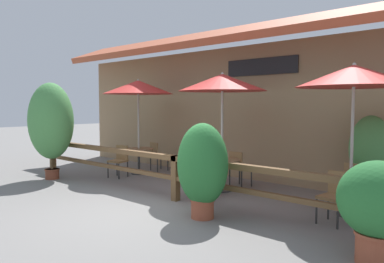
{
  "coord_description": "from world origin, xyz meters",
  "views": [
    {
      "loc": [
        5.4,
        -4.51,
        2.0
      ],
      "look_at": [
        0.07,
        1.49,
        1.44
      ],
      "focal_mm": 35.0,
      "sensor_mm": 36.0,
      "label": 1
    }
  ],
  "objects_px": {
    "chair_far_wallside": "(357,182)",
    "potted_plant_small_flowering": "(203,167)",
    "dining_table_far": "(351,183)",
    "potted_plant_corner_fern": "(51,122)",
    "potted_plant_entrance_palm": "(370,154)",
    "potted_plant_broad_leaf": "(379,205)",
    "patio_umbrella_near": "(138,87)",
    "patio_umbrella_middle": "(222,83)",
    "dining_table_near": "(139,154)",
    "chair_middle_streetside": "(206,174)",
    "chair_near_wallside": "(157,155)",
    "chair_far_streetside": "(335,194)",
    "patio_umbrella_far": "(354,76)",
    "chair_near_streetside": "(119,159)",
    "chair_middle_wallside": "(239,167)",
    "dining_table_middle": "(222,166)"
  },
  "relations": [
    {
      "from": "chair_far_wallside",
      "to": "potted_plant_small_flowering",
      "type": "distance_m",
      "value": 3.14
    },
    {
      "from": "dining_table_far",
      "to": "potted_plant_small_flowering",
      "type": "distance_m",
      "value": 2.71
    },
    {
      "from": "potted_plant_corner_fern",
      "to": "potted_plant_entrance_palm",
      "type": "bearing_deg",
      "value": 22.88
    },
    {
      "from": "potted_plant_broad_leaf",
      "to": "potted_plant_corner_fern",
      "type": "bearing_deg",
      "value": 179.83
    },
    {
      "from": "patio_umbrella_near",
      "to": "potted_plant_entrance_palm",
      "type": "xyz_separation_m",
      "value": [
        6.07,
        0.98,
        -1.5
      ]
    },
    {
      "from": "patio_umbrella_middle",
      "to": "chair_far_wallside",
      "type": "distance_m",
      "value": 3.53
    },
    {
      "from": "potted_plant_broad_leaf",
      "to": "potted_plant_entrance_palm",
      "type": "xyz_separation_m",
      "value": [
        -1.0,
        3.08,
        0.26
      ]
    },
    {
      "from": "dining_table_near",
      "to": "potted_plant_small_flowering",
      "type": "relative_size",
      "value": 0.49
    },
    {
      "from": "patio_umbrella_near",
      "to": "chair_middle_streetside",
      "type": "relative_size",
      "value": 3.13
    },
    {
      "from": "patio_umbrella_near",
      "to": "chair_near_wallside",
      "type": "distance_m",
      "value": 2.13
    },
    {
      "from": "potted_plant_broad_leaf",
      "to": "chair_far_streetside",
      "type": "bearing_deg",
      "value": 128.52
    },
    {
      "from": "potted_plant_corner_fern",
      "to": "potted_plant_broad_leaf",
      "type": "xyz_separation_m",
      "value": [
        8.24,
        -0.02,
        -0.81
      ]
    },
    {
      "from": "chair_middle_streetside",
      "to": "chair_far_streetside",
      "type": "relative_size",
      "value": 1.0
    },
    {
      "from": "patio_umbrella_near",
      "to": "chair_far_wallside",
      "type": "relative_size",
      "value": 3.13
    },
    {
      "from": "potted_plant_small_flowering",
      "to": "potted_plant_corner_fern",
      "type": "relative_size",
      "value": 0.65
    },
    {
      "from": "chair_middle_streetside",
      "to": "patio_umbrella_far",
      "type": "xyz_separation_m",
      "value": [
        2.9,
        0.61,
        2.02
      ]
    },
    {
      "from": "chair_near_streetside",
      "to": "potted_plant_corner_fern",
      "type": "bearing_deg",
      "value": -142.74
    },
    {
      "from": "chair_near_wallside",
      "to": "potted_plant_entrance_palm",
      "type": "xyz_separation_m",
      "value": [
        6.01,
        0.29,
        0.51
      ]
    },
    {
      "from": "chair_middle_streetside",
      "to": "chair_far_streetside",
      "type": "xyz_separation_m",
      "value": [
        2.86,
        -0.02,
        0.0
      ]
    },
    {
      "from": "chair_near_wallside",
      "to": "dining_table_far",
      "type": "bearing_deg",
      "value": -178.48
    },
    {
      "from": "dining_table_far",
      "to": "chair_far_wallside",
      "type": "distance_m",
      "value": 0.65
    },
    {
      "from": "patio_umbrella_middle",
      "to": "potted_plant_entrance_palm",
      "type": "distance_m",
      "value": 3.47
    },
    {
      "from": "chair_near_streetside",
      "to": "chair_middle_streetside",
      "type": "bearing_deg",
      "value": -14.93
    },
    {
      "from": "chair_middle_wallside",
      "to": "potted_plant_entrance_palm",
      "type": "distance_m",
      "value": 2.95
    },
    {
      "from": "potted_plant_small_flowering",
      "to": "dining_table_near",
      "type": "bearing_deg",
      "value": 153.55
    },
    {
      "from": "potted_plant_corner_fern",
      "to": "chair_far_wallside",
      "type": "bearing_deg",
      "value": 19.47
    },
    {
      "from": "chair_middle_wallside",
      "to": "patio_umbrella_far",
      "type": "height_order",
      "value": "patio_umbrella_far"
    },
    {
      "from": "chair_middle_streetside",
      "to": "dining_table_far",
      "type": "distance_m",
      "value": 2.96
    },
    {
      "from": "chair_near_wallside",
      "to": "chair_middle_wallside",
      "type": "height_order",
      "value": "same"
    },
    {
      "from": "chair_near_streetside",
      "to": "patio_umbrella_far",
      "type": "height_order",
      "value": "patio_umbrella_far"
    },
    {
      "from": "chair_far_wallside",
      "to": "potted_plant_broad_leaf",
      "type": "bearing_deg",
      "value": 125.3
    },
    {
      "from": "patio_umbrella_near",
      "to": "potted_plant_corner_fern",
      "type": "xyz_separation_m",
      "value": [
        -1.17,
        -2.08,
        -0.96
      ]
    },
    {
      "from": "dining_table_far",
      "to": "potted_plant_small_flowering",
      "type": "height_order",
      "value": "potted_plant_small_flowering"
    },
    {
      "from": "dining_table_middle",
      "to": "chair_far_streetside",
      "type": "height_order",
      "value": "chair_far_streetside"
    },
    {
      "from": "potted_plant_small_flowering",
      "to": "potted_plant_entrance_palm",
      "type": "bearing_deg",
      "value": 58.17
    },
    {
      "from": "chair_near_streetside",
      "to": "chair_middle_wallside",
      "type": "bearing_deg",
      "value": 6.45
    },
    {
      "from": "chair_near_wallside",
      "to": "chair_middle_wallside",
      "type": "relative_size",
      "value": 1.0
    },
    {
      "from": "chair_near_wallside",
      "to": "potted_plant_broad_leaf",
      "type": "distance_m",
      "value": 7.55
    },
    {
      "from": "chair_near_streetside",
      "to": "patio_umbrella_far",
      "type": "bearing_deg",
      "value": -8.33
    },
    {
      "from": "chair_near_wallside",
      "to": "dining_table_far",
      "type": "height_order",
      "value": "chair_near_wallside"
    },
    {
      "from": "dining_table_middle",
      "to": "chair_far_wallside",
      "type": "relative_size",
      "value": 0.95
    },
    {
      "from": "patio_umbrella_far",
      "to": "dining_table_far",
      "type": "xyz_separation_m",
      "value": [
        -0.0,
        0.0,
        -1.93
      ]
    },
    {
      "from": "chair_near_streetside",
      "to": "chair_middle_wallside",
      "type": "height_order",
      "value": "same"
    },
    {
      "from": "dining_table_middle",
      "to": "patio_umbrella_near",
      "type": "bearing_deg",
      "value": 176.96
    },
    {
      "from": "chair_middle_streetside",
      "to": "potted_plant_small_flowering",
      "type": "distance_m",
      "value": 1.67
    },
    {
      "from": "dining_table_near",
      "to": "chair_far_wallside",
      "type": "height_order",
      "value": "chair_far_wallside"
    },
    {
      "from": "chair_near_streetside",
      "to": "chair_middle_streetside",
      "type": "distance_m",
      "value": 3.21
    },
    {
      "from": "patio_umbrella_middle",
      "to": "chair_middle_wallside",
      "type": "bearing_deg",
      "value": 85.37
    },
    {
      "from": "chair_far_streetside",
      "to": "potted_plant_broad_leaf",
      "type": "relative_size",
      "value": 0.67
    },
    {
      "from": "potted_plant_small_flowering",
      "to": "potted_plant_corner_fern",
      "type": "distance_m",
      "value": 5.38
    }
  ]
}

